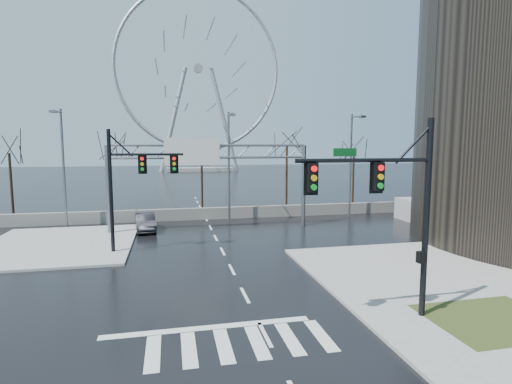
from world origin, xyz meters
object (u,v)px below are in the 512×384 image
object	(u,v)px
ferris_wheel	(198,76)
car	(145,222)
signal_mast_far	(129,179)
sign_gantry	(206,168)
signal_mast_near	(396,200)

from	to	relation	value
ferris_wheel	car	distance (m)	83.77
ferris_wheel	car	world-z (taller)	ferris_wheel
signal_mast_far	sign_gantry	distance (m)	8.14
signal_mast_near	car	size ratio (longest dim) A/B	1.83
signal_mast_near	signal_mast_far	xyz separation A→B (m)	(-11.01, 13.00, -0.04)
sign_gantry	ferris_wheel	bearing A→B (deg)	86.16
ferris_wheel	car	xyz separation A→B (m)	(-10.36, -79.15, -25.41)
signal_mast_near	signal_mast_far	bearing A→B (deg)	130.26
sign_gantry	signal_mast_far	bearing A→B (deg)	-132.47
signal_mast_near	signal_mast_far	distance (m)	17.03
sign_gantry	car	world-z (taller)	sign_gantry
signal_mast_far	ferris_wheel	distance (m)	89.30
signal_mast_far	sign_gantry	xyz separation A→B (m)	(5.49, 6.00, 0.35)
signal_mast_near	ferris_wheel	size ratio (longest dim) A/B	0.16
ferris_wheel	signal_mast_far	bearing A→B (deg)	-97.20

